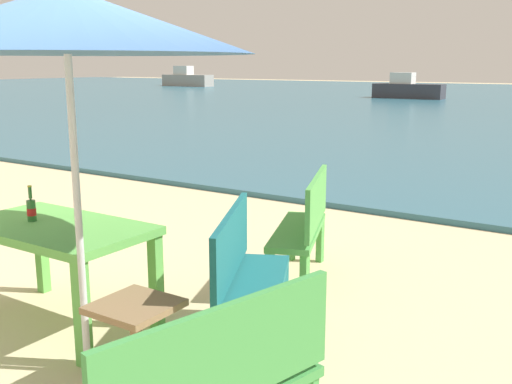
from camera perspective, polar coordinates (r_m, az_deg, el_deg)
ground_plane at (r=4.11m, az=-21.81°, el=-16.08°), size 120.00×120.00×0.00m
picnic_table_green at (r=4.55m, az=-18.53°, el=-4.27°), size 1.40×0.80×0.76m
beer_bottle_amber at (r=4.65m, az=-20.65°, el=-1.49°), size 0.07×0.07×0.26m
patio_umbrella at (r=3.58m, az=-17.72°, el=15.29°), size 2.10×2.10×2.30m
side_table_wood at (r=3.63m, az=-11.37°, el=-13.07°), size 0.44×0.44×0.54m
bench_teal_center at (r=3.96m, az=-1.06°, el=-7.71°), size 0.85×1.24×0.95m
bench_green_right at (r=5.21m, az=4.76°, el=-2.84°), size 0.76×1.25×0.95m
boat_ferry at (r=49.60m, az=-6.61°, el=10.68°), size 4.43×1.21×1.61m
boat_tanker at (r=32.94m, az=14.25°, el=9.50°), size 3.68×1.00×1.34m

